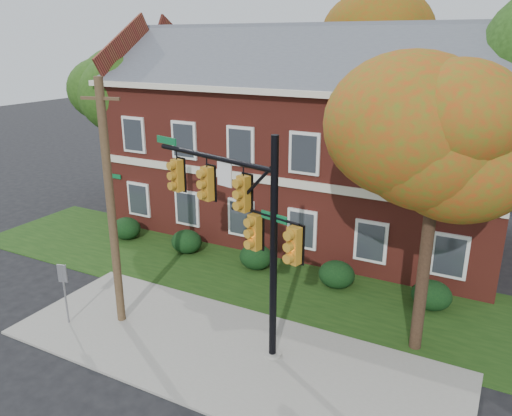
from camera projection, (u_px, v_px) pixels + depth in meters
The scene contains 15 objects.
ground at pixel (208, 372), 14.31m from camera, with size 120.00×120.00×0.00m, color black.
sidewalk at pixel (226, 352), 15.13m from camera, with size 14.00×5.00×0.08m, color gray.
grass_strip at pixel (293, 285), 19.33m from camera, with size 30.00×6.00×0.04m, color #193811.
apartment_building at pixel (308, 130), 23.61m from camera, with size 18.80×8.80×9.74m.
hedge_far_left at pixel (126, 228), 23.75m from camera, with size 1.40×1.26×1.05m, color black.
hedge_left at pixel (187, 242), 22.19m from camera, with size 1.40×1.26×1.05m, color black.
hedge_center at pixel (256, 257), 20.64m from camera, with size 1.40×1.26×1.05m, color black.
hedge_right at pixel (337, 274), 19.08m from camera, with size 1.40×1.26×1.05m, color black.
hedge_far_right at pixel (432, 295), 17.53m from camera, with size 1.40×1.26×1.05m, color black.
tree_near_right at pixel (448, 135), 13.09m from camera, with size 4.50×4.25×8.58m.
tree_left_rear at pixel (131, 87), 26.46m from camera, with size 5.40×5.10×8.88m.
tree_far_rear at pixel (385, 44), 28.34m from camera, with size 6.84×6.46×11.52m.
traffic_signal at pixel (242, 217), 14.42m from camera, with size 5.86×1.71×6.72m.
utility_pole at pixel (111, 207), 15.59m from camera, with size 1.24×0.38×8.05m.
sign_post at pixel (64, 284), 16.22m from camera, with size 0.32×0.13×2.20m.
Camera 1 is at (6.87, -10.00, 9.04)m, focal length 35.00 mm.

